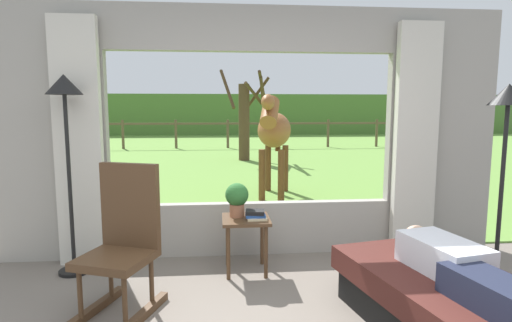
# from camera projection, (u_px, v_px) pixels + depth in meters

# --- Properties ---
(back_wall_with_window) EXTENTS (5.20, 0.12, 2.55)m
(back_wall_with_window) POSITION_uv_depth(u_px,v_px,m) (252.00, 136.00, 4.23)
(back_wall_with_window) COLOR #9E998E
(back_wall_with_window) RESTS_ON ground_plane
(curtain_panel_left) EXTENTS (0.44, 0.10, 2.40)m
(curtain_panel_left) POSITION_uv_depth(u_px,v_px,m) (79.00, 143.00, 3.94)
(curtain_panel_left) COLOR beige
(curtain_panel_left) RESTS_ON ground_plane
(curtain_panel_right) EXTENTS (0.44, 0.10, 2.40)m
(curtain_panel_right) POSITION_uv_depth(u_px,v_px,m) (415.00, 141.00, 4.24)
(curtain_panel_right) COLOR beige
(curtain_panel_right) RESTS_ON ground_plane
(outdoor_pasture_lawn) EXTENTS (36.00, 21.68, 0.02)m
(outdoor_pasture_lawn) POSITION_uv_depth(u_px,v_px,m) (228.00, 150.00, 15.15)
(outdoor_pasture_lawn) COLOR olive
(outdoor_pasture_lawn) RESTS_ON ground_plane
(distant_hill_ridge) EXTENTS (36.00, 2.00, 2.40)m
(distant_hill_ridge) POSITION_uv_depth(u_px,v_px,m) (224.00, 115.00, 24.72)
(distant_hill_ridge) COLOR #4C7332
(distant_hill_ridge) RESTS_ON ground_plane
(recliner_sofa) EXTENTS (1.23, 1.85, 0.42)m
(recliner_sofa) POSITION_uv_depth(u_px,v_px,m) (452.00, 309.00, 2.70)
(recliner_sofa) COLOR black
(recliner_sofa) RESTS_ON ground_plane
(reclining_person) EXTENTS (0.46, 1.43, 0.22)m
(reclining_person) POSITION_uv_depth(u_px,v_px,m) (459.00, 268.00, 2.62)
(reclining_person) COLOR silver
(reclining_person) RESTS_ON recliner_sofa
(rocking_chair) EXTENTS (0.67, 0.80, 1.12)m
(rocking_chair) POSITION_uv_depth(u_px,v_px,m) (123.00, 241.00, 3.08)
(rocking_chair) COLOR #4C331E
(rocking_chair) RESTS_ON ground_plane
(side_table) EXTENTS (0.44, 0.44, 0.52)m
(side_table) POSITION_uv_depth(u_px,v_px,m) (246.00, 228.00, 3.83)
(side_table) COLOR #4C331E
(side_table) RESTS_ON ground_plane
(potted_plant) EXTENTS (0.22, 0.22, 0.32)m
(potted_plant) POSITION_uv_depth(u_px,v_px,m) (237.00, 197.00, 3.85)
(potted_plant) COLOR #9E6042
(potted_plant) RESTS_ON side_table
(book_stack) EXTENTS (0.20, 0.16, 0.08)m
(book_stack) POSITION_uv_depth(u_px,v_px,m) (256.00, 215.00, 3.77)
(book_stack) COLOR beige
(book_stack) RESTS_ON side_table
(floor_lamp_left) EXTENTS (0.32, 0.32, 1.84)m
(floor_lamp_left) POSITION_uv_depth(u_px,v_px,m) (66.00, 114.00, 3.67)
(floor_lamp_left) COLOR black
(floor_lamp_left) RESTS_ON ground_plane
(floor_lamp_right) EXTENTS (0.32, 0.32, 1.74)m
(floor_lamp_right) POSITION_uv_depth(u_px,v_px,m) (506.00, 124.00, 3.44)
(floor_lamp_right) COLOR black
(floor_lamp_right) RESTS_ON ground_plane
(horse) EXTENTS (0.84, 1.82, 1.73)m
(horse) POSITION_uv_depth(u_px,v_px,m) (274.00, 131.00, 6.98)
(horse) COLOR brown
(horse) RESTS_ON outdoor_pasture_lawn
(pasture_tree) EXTENTS (1.50, 1.58, 2.67)m
(pasture_tree) POSITION_uv_depth(u_px,v_px,m) (246.00, 117.00, 12.01)
(pasture_tree) COLOR #4C3823
(pasture_tree) RESTS_ON outdoor_pasture_lawn
(pasture_fence_line) EXTENTS (16.10, 0.10, 1.10)m
(pasture_fence_line) POSITION_uv_depth(u_px,v_px,m) (228.00, 129.00, 15.95)
(pasture_fence_line) COLOR brown
(pasture_fence_line) RESTS_ON outdoor_pasture_lawn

